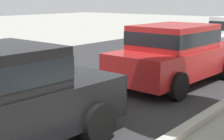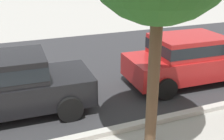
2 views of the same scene
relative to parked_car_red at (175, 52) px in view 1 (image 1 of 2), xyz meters
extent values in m
cylinder|color=black|center=(-4.04, 0.79, -0.52)|extent=(0.65, 0.25, 0.64)
cylinder|color=black|center=(-4.11, -0.91, -0.52)|extent=(0.65, 0.25, 0.64)
cube|color=#B21E1E|center=(0.06, 0.00, -0.23)|extent=(4.17, 1.87, 0.70)
cube|color=#B21E1E|center=(-0.09, 0.00, 0.42)|extent=(2.19, 1.65, 0.60)
cube|color=black|center=(-0.09, 0.00, 0.42)|extent=(2.21, 1.67, 0.33)
cylinder|color=black|center=(1.42, 0.79, -0.52)|extent=(0.65, 0.25, 0.64)
cylinder|color=black|center=(-1.24, 0.90, -0.52)|extent=(0.65, 0.25, 0.64)
cylinder|color=black|center=(-1.31, -0.80, -0.52)|extent=(0.65, 0.25, 0.64)
cylinder|color=black|center=(3.92, 0.90, -0.52)|extent=(0.65, 0.25, 0.64)
camera|label=1|loc=(-7.82, -4.18, 1.37)|focal=54.13mm
camera|label=2|loc=(-5.39, -6.80, 2.79)|focal=44.31mm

